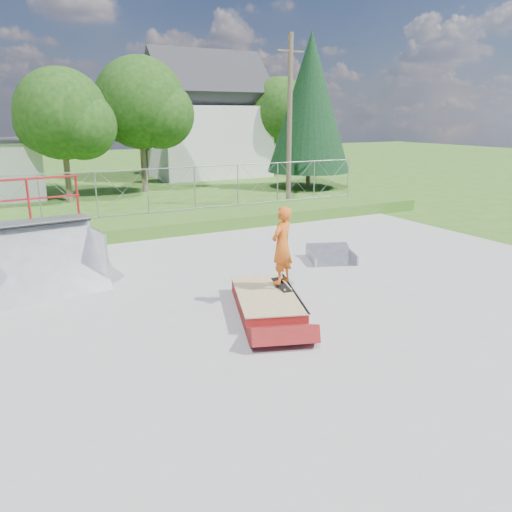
{
  "coord_description": "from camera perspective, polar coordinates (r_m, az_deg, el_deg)",
  "views": [
    {
      "loc": [
        -5.46,
        -9.07,
        4.28
      ],
      "look_at": [
        -0.16,
        0.96,
        1.1
      ],
      "focal_mm": 35.0,
      "sensor_mm": 36.0,
      "label": 1
    }
  ],
  "objects": [
    {
      "name": "gable_house",
      "position": [
        37.93,
        -5.67,
        14.9
      ],
      "size": [
        8.4,
        6.08,
        8.94
      ],
      "color": "silver",
      "rests_on": "ground"
    },
    {
      "name": "tree_left_near",
      "position": [
        27.15,
        -20.74,
        14.59
      ],
      "size": [
        4.76,
        4.48,
        6.65
      ],
      "color": "brown",
      "rests_on": "ground"
    },
    {
      "name": "flat_bank_ramp",
      "position": [
        15.35,
        8.61,
        0.07
      ],
      "size": [
        1.73,
        1.78,
        0.4
      ],
      "primitive_type": null,
      "rotation": [
        0.0,
        0.0,
        -0.37
      ],
      "color": "#919498",
      "rests_on": "concrete_pad"
    },
    {
      "name": "conifer_tree",
      "position": [
        31.38,
        6.2,
        16.96
      ],
      "size": [
        5.04,
        5.04,
        9.1
      ],
      "color": "brown",
      "rests_on": "ground"
    },
    {
      "name": "tree_center",
      "position": [
        30.04,
        -12.47,
        16.38
      ],
      "size": [
        5.44,
        5.12,
        7.6
      ],
      "color": "brown",
      "rests_on": "ground"
    },
    {
      "name": "chain_link_fence",
      "position": [
        20.52,
        -12.27,
        7.23
      ],
      "size": [
        20.0,
        0.06,
        1.8
      ],
      "primitive_type": null,
      "color": "gray",
      "rests_on": "grass_berm"
    },
    {
      "name": "tree_right_far",
      "position": [
        38.35,
        3.19,
        16.02
      ],
      "size": [
        5.1,
        4.8,
        7.12
      ],
      "color": "brown",
      "rests_on": "ground"
    },
    {
      "name": "utility_pole",
      "position": [
        24.74,
        3.84,
        14.97
      ],
      "size": [
        0.24,
        0.24,
        8.0
      ],
      "primitive_type": "cylinder",
      "color": "brown",
      "rests_on": "ground"
    },
    {
      "name": "tree_back_mid",
      "position": [
        38.44,
        -12.15,
        14.34
      ],
      "size": [
        4.08,
        3.84,
        5.7
      ],
      "color": "brown",
      "rests_on": "ground"
    },
    {
      "name": "skater",
      "position": [
        11.5,
        2.99,
        0.87
      ],
      "size": [
        0.78,
        0.68,
        1.8
      ],
      "primitive_type": "imported",
      "rotation": [
        0.0,
        0.0,
        3.62
      ],
      "color": "#DB5C1A",
      "rests_on": "grind_box"
    },
    {
      "name": "grind_box",
      "position": [
        11.43,
        1.19,
        -5.24
      ],
      "size": [
        2.15,
        3.02,
        0.41
      ],
      "rotation": [
        0.0,
        0.0,
        -0.34
      ],
      "color": "maroon",
      "rests_on": "concrete_pad"
    },
    {
      "name": "concrete_pad",
      "position": [
        11.41,
        2.97,
        -6.29
      ],
      "size": [
        20.0,
        16.0,
        0.04
      ],
      "primitive_type": "cube",
      "color": "#9C9C9A",
      "rests_on": "ground"
    },
    {
      "name": "ground",
      "position": [
        11.42,
        2.97,
        -6.38
      ],
      "size": [
        120.0,
        120.0,
        0.0
      ],
      "primitive_type": "plane",
      "color": "#345C1A",
      "rests_on": "ground"
    },
    {
      "name": "skateboard",
      "position": [
        11.76,
        2.92,
        -3.37
      ],
      "size": [
        0.32,
        0.82,
        0.13
      ],
      "primitive_type": "cube",
      "rotation": [
        0.14,
        0.0,
        -0.13
      ],
      "color": "black",
      "rests_on": "grind_box"
    },
    {
      "name": "quarter_pipe",
      "position": [
        13.58,
        -23.32,
        1.97
      ],
      "size": [
        2.98,
        2.61,
        2.73
      ],
      "primitive_type": null,
      "rotation": [
        0.0,
        0.0,
        0.12
      ],
      "color": "#919498",
      "rests_on": "concrete_pad"
    },
    {
      "name": "grass_berm",
      "position": [
        19.77,
        -11.28,
        3.58
      ],
      "size": [
        24.0,
        3.0,
        0.5
      ],
      "primitive_type": "cube",
      "color": "#345C1A",
      "rests_on": "ground"
    }
  ]
}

